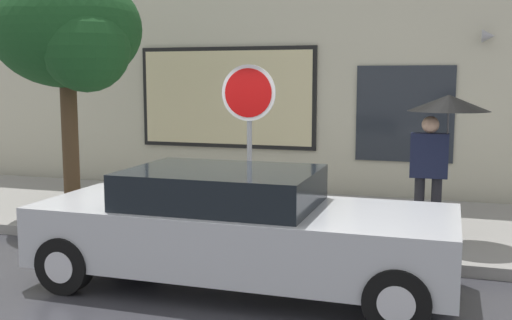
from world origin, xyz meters
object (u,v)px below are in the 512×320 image
object	(u,v)px
parked_car	(239,228)
stop_sign	(249,117)
street_tree	(70,34)
pedestrian_with_umbrella	(443,123)

from	to	relation	value
parked_car	stop_sign	distance (m)	1.91
street_tree	stop_sign	xyz separation A→B (m)	(3.24, -0.69, -1.22)
pedestrian_with_umbrella	street_tree	xyz separation A→B (m)	(-5.75, -0.08, 1.29)
pedestrian_with_umbrella	stop_sign	distance (m)	2.62
parked_car	pedestrian_with_umbrella	bearing A→B (deg)	46.01
street_tree	stop_sign	distance (m)	3.53
parked_car	street_tree	xyz separation A→B (m)	(-3.60, 2.15, 2.38)
pedestrian_with_umbrella	stop_sign	xyz separation A→B (m)	(-2.51, -0.76, 0.08)
pedestrian_with_umbrella	stop_sign	bearing A→B (deg)	-163.11
parked_car	pedestrian_with_umbrella	xyz separation A→B (m)	(2.15, 2.22, 1.09)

